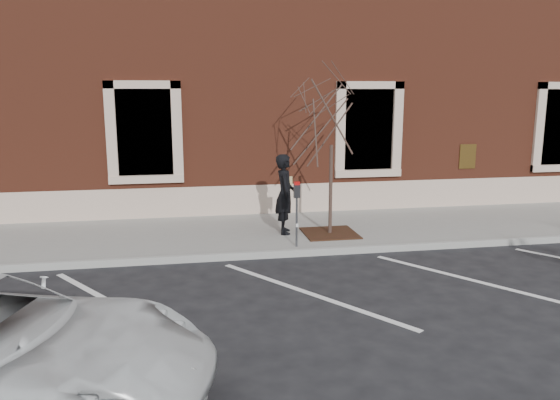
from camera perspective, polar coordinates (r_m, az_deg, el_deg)
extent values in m
plane|color=#28282B|center=(11.62, 0.53, -5.90)|extent=(120.00, 120.00, 0.00)
cube|color=gray|center=(13.26, -0.88, -3.39)|extent=(40.00, 3.50, 0.15)
cube|color=#9E9E99|center=(11.55, 0.58, -5.62)|extent=(40.00, 0.12, 0.15)
cube|color=maroon|center=(18.78, -3.98, 12.98)|extent=(40.00, 8.50, 8.00)
cube|color=#C4AA96|center=(14.87, -2.01, 0.09)|extent=(40.00, 0.06, 0.80)
cube|color=black|center=(14.62, -13.93, 6.90)|extent=(1.40, 0.30, 2.20)
cube|color=#C4AA96|center=(14.59, -13.75, 2.15)|extent=(1.90, 0.20, 0.20)
cube|color=black|center=(15.45, 9.05, 7.31)|extent=(1.40, 0.30, 2.20)
cube|color=#C4AA96|center=(15.42, 9.12, 2.81)|extent=(1.90, 0.20, 0.20)
cube|color=black|center=(18.32, 27.20, 6.82)|extent=(1.40, 0.30, 2.20)
cube|color=#C4AA96|center=(18.29, 27.18, 3.02)|extent=(1.90, 0.20, 0.20)
imported|color=black|center=(12.70, 0.51, 0.63)|extent=(0.52, 0.73, 1.87)
cylinder|color=#595B60|center=(11.65, 1.75, -2.35)|extent=(0.05, 0.05, 1.07)
cube|color=black|center=(11.51, 1.77, 0.92)|extent=(0.13, 0.10, 0.28)
cube|color=#B70C0C|center=(11.49, 1.78, 1.76)|extent=(0.12, 0.09, 0.06)
cube|color=white|center=(11.62, 1.80, -2.67)|extent=(0.05, 0.00, 0.08)
cube|color=#371911|center=(12.88, 5.23, -3.46)|extent=(1.22, 1.22, 0.03)
cylinder|color=#4B362D|center=(12.66, 5.31, 1.04)|extent=(0.08, 0.08, 2.09)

